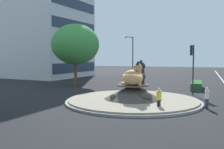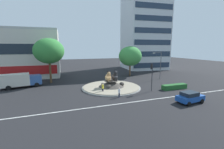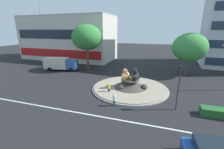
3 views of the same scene
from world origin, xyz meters
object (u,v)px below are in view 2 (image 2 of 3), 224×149
Objects in this scene: streetlight_arm at (160,63)px; delivery_box_truck at (20,80)px; pedestrian_yellow_shirt at (103,88)px; office_tower at (144,32)px; sedan_on_far_lane at (190,97)px; cat_statue_black at (115,76)px; pedestrian_white_shirt at (119,92)px; broadleaf_tree_behind_island at (130,56)px; traffic_light_mast at (152,72)px; second_tree_near_tower at (49,51)px; cat_statue_calico at (108,77)px; shophouse_block at (3,54)px.

streetlight_arm is 0.89× the size of delivery_box_truck.
office_tower is at bearing 1.51° from pedestrian_yellow_shirt.
delivery_box_truck is at bearing -150.17° from office_tower.
pedestrian_yellow_shirt is at bearing 135.09° from sedan_on_far_lane.
streetlight_arm is at bearing 107.46° from cat_statue_black.
streetlight_arm is 18.53m from pedestrian_white_shirt.
broadleaf_tree_behind_island is 1.09× the size of delivery_box_truck.
broadleaf_tree_behind_island reaches higher than pedestrian_yellow_shirt.
traffic_light_mast reaches higher than pedestrian_white_shirt.
second_tree_near_tower reaches higher than pedestrian_white_shirt.
cat_statue_calico is at bearing -127.20° from office_tower.
shophouse_block reaches higher than pedestrian_white_shirt.
broadleaf_tree_behind_island is (10.04, 10.78, 3.29)m from cat_statue_calico.
office_tower is 3.26× the size of broadleaf_tree_behind_island.
pedestrian_white_shirt is (10.73, -14.90, -6.33)m from second_tree_near_tower.
shophouse_block is (-29.45, 24.24, 2.81)m from traffic_light_mast.
delivery_box_truck reaches higher than pedestrian_yellow_shirt.
pedestrian_white_shirt is at bearing -54.25° from second_tree_near_tower.
second_tree_near_tower is (-12.20, 9.03, 4.86)m from cat_statue_black.
office_tower is 16.59× the size of pedestrian_white_shirt.
sedan_on_far_lane is at bearing 84.98° from streetlight_arm.
delivery_box_truck is (-31.49, 2.23, -2.43)m from streetlight_arm.
office_tower is at bearing 47.24° from broadleaf_tree_behind_island.
office_tower is at bearing 13.55° from delivery_box_truck.
second_tree_near_tower is 1.31× the size of delivery_box_truck.
office_tower is 39.13m from pedestrian_white_shirt.
delivery_box_truck is at bearing -170.98° from broadleaf_tree_behind_island.
sedan_on_far_lane is at bearing 36.26° from cat_statue_calico.
pedestrian_yellow_shirt is at bearing -42.49° from delivery_box_truck.
second_tree_near_tower is 6.13× the size of pedestrian_white_shirt.
traffic_light_mast is 0.19× the size of office_tower.
cat_statue_black reaches higher than cat_statue_calico.
broadleaf_tree_behind_island reaches higher than traffic_light_mast.
office_tower is 37.77m from pedestrian_yellow_shirt.
second_tree_near_tower is at bearing 81.58° from pedestrian_yellow_shirt.
pedestrian_yellow_shirt is (-1.83, -2.42, -1.42)m from cat_statue_calico.
streetlight_arm is 18.55m from pedestrian_yellow_shirt.
cat_statue_calico is 30.34m from shophouse_block.
pedestrian_white_shirt is at bearing 142.63° from sedan_on_far_lane.
cat_statue_calico is 0.25× the size of broadleaf_tree_behind_island.
broadleaf_tree_behind_island is at bearing -1.62° from delivery_box_truck.
cat_statue_calico is 0.07× the size of shophouse_block.
streetlight_arm is at bearing -20.41° from shophouse_block.
cat_statue_black is 1.31× the size of pedestrian_white_shirt.
broadleaf_tree_behind_island is at bearing 70.25° from pedestrian_white_shirt.
delivery_box_truck is (6.19, -13.32, -4.82)m from shophouse_block.
cat_statue_black is at bearing 34.19° from streetlight_arm.
cat_statue_black is 0.21× the size of second_tree_near_tower.
cat_statue_calico is 0.95× the size of cat_statue_black.
broadleaf_tree_behind_island reaches higher than delivery_box_truck.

